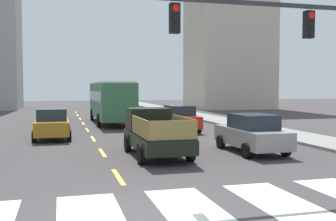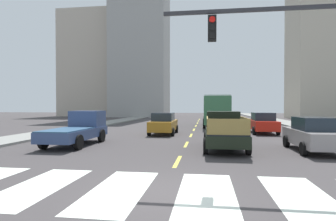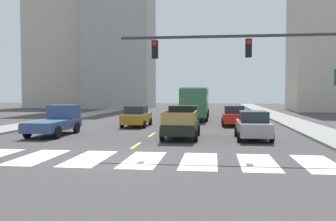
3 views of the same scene
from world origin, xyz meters
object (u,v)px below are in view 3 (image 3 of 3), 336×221
(pickup_dark, at_px, (57,121))
(sedan_mid, at_px, (253,125))
(sedan_far, at_px, (234,116))
(city_bus, at_px, (196,101))
(pickup_stakebed, at_px, (182,122))
(sedan_near_right, at_px, (137,116))
(traffic_signal_gantry, at_px, (277,61))

(pickup_dark, bearing_deg, sedan_mid, -5.19)
(pickup_dark, height_order, sedan_far, pickup_dark)
(sedan_mid, bearing_deg, city_bus, 106.73)
(pickup_stakebed, distance_m, sedan_mid, 4.38)
(city_bus, height_order, sedan_near_right, city_bus)
(city_bus, relative_size, sedan_near_right, 2.45)
(sedan_near_right, height_order, sedan_far, same)
(sedan_mid, distance_m, sedan_near_right, 11.29)
(pickup_stakebed, relative_size, traffic_signal_gantry, 0.48)
(sedan_near_right, bearing_deg, pickup_dark, -124.37)
(pickup_dark, relative_size, traffic_signal_gantry, 0.48)
(sedan_near_right, relative_size, sedan_far, 1.00)
(pickup_stakebed, height_order, sedan_far, pickup_stakebed)
(pickup_dark, xyz_separation_m, city_bus, (8.51, 15.36, 1.03))
(pickup_stakebed, height_order, pickup_dark, same)
(pickup_stakebed, xyz_separation_m, pickup_dark, (-8.45, 0.33, -0.02))
(pickup_dark, relative_size, sedan_mid, 1.18)
(pickup_stakebed, distance_m, sedan_far, 9.25)
(city_bus, bearing_deg, traffic_signal_gantry, -76.09)
(sedan_mid, relative_size, sedan_near_right, 1.00)
(traffic_signal_gantry, bearing_deg, sedan_far, 94.56)
(city_bus, distance_m, sedan_far, 8.13)
(traffic_signal_gantry, bearing_deg, sedan_near_right, 126.33)
(pickup_stakebed, xyz_separation_m, sedan_far, (3.67, 8.49, -0.08))
(traffic_signal_gantry, bearing_deg, pickup_dark, 155.12)
(sedan_far, bearing_deg, traffic_signal_gantry, -87.50)
(sedan_far, distance_m, traffic_signal_gantry, 14.76)
(sedan_near_right, height_order, traffic_signal_gantry, traffic_signal_gantry)
(pickup_dark, relative_size, sedan_far, 1.18)
(sedan_near_right, distance_m, sedan_far, 8.24)
(sedan_near_right, bearing_deg, sedan_mid, -40.99)
(sedan_mid, xyz_separation_m, sedan_far, (-0.67, 9.05, 0.00))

